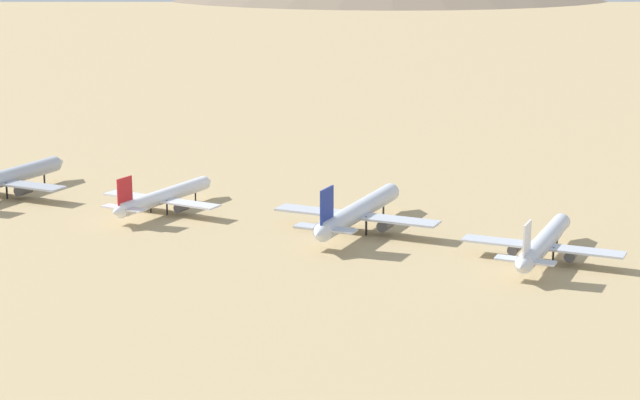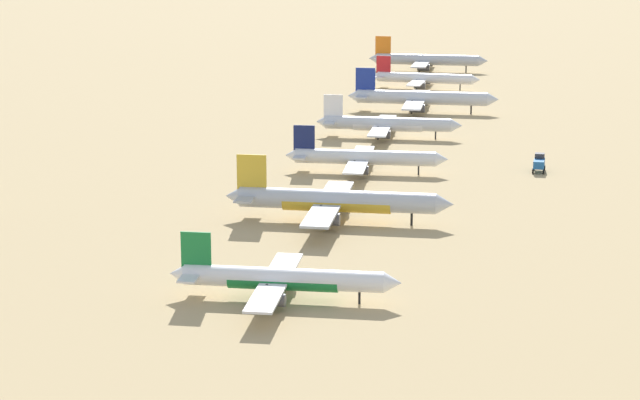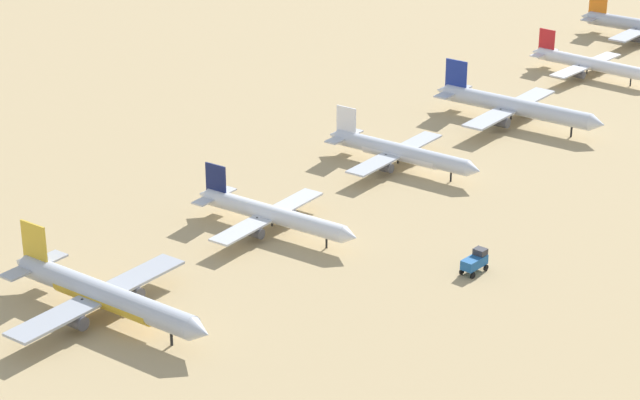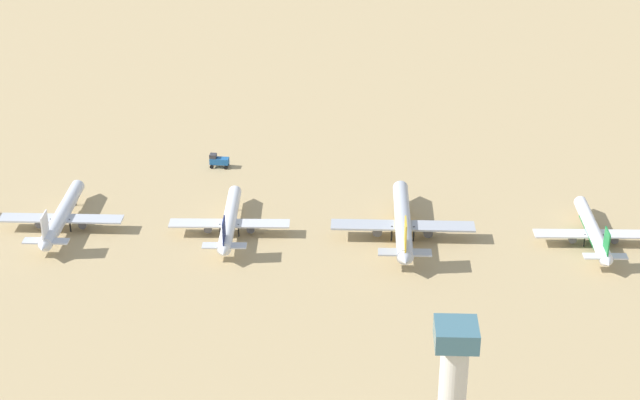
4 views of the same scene
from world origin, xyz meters
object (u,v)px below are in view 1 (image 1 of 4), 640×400
object	(u,v)px
parked_jet_3	(544,243)
parked_jet_5	(163,197)
parked_jet_6	(3,179)
parked_jet_4	(358,212)

from	to	relation	value
parked_jet_3	parked_jet_5	bearing A→B (deg)	87.67
parked_jet_3	parked_jet_5	world-z (taller)	parked_jet_3
parked_jet_3	parked_jet_6	size ratio (longest dim) A/B	0.87
parked_jet_4	parked_jet_5	bearing A→B (deg)	92.81
parked_jet_3	parked_jet_4	bearing A→B (deg)	81.85
parked_jet_3	parked_jet_6	xyz separation A→B (m)	(1.61, 127.50, 0.57)
parked_jet_3	parked_jet_4	size ratio (longest dim) A/B	0.86
parked_jet_3	parked_jet_5	xyz separation A→B (m)	(3.46, 85.09, -0.10)
parked_jet_4	parked_jet_6	bearing A→B (deg)	92.66
parked_jet_4	parked_jet_3	bearing A→B (deg)	-98.15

